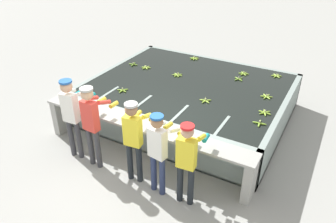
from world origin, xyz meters
TOP-DOWN VIEW (x-y plane):
  - ground_plane at (0.00, 0.00)m, footprint 80.00×80.00m
  - wash_tank at (0.00, 2.37)m, footprint 4.71×3.87m
  - work_ledge at (0.00, 0.23)m, footprint 4.71×0.45m
  - worker_0 at (-1.29, -0.31)m, footprint 0.45×0.74m
  - worker_1 at (-0.74, -0.35)m, footprint 0.43×0.74m
  - worker_2 at (0.21, -0.31)m, footprint 0.45×0.74m
  - worker_3 at (0.76, -0.37)m, footprint 0.48×0.74m
  - worker_4 at (1.31, -0.37)m, footprint 0.44×0.73m
  - banana_bunch_floating_0 at (1.78, 3.86)m, footprint 0.28×0.28m
  - banana_bunch_floating_1 at (-1.89, 2.70)m, footprint 0.28×0.28m
  - banana_bunch_floating_2 at (2.02, 1.84)m, footprint 0.28×0.27m
  - banana_bunch_floating_3 at (-0.60, 3.95)m, footprint 0.27×0.28m
  - banana_bunch_floating_4 at (1.86, 2.58)m, footprint 0.28×0.28m
  - banana_bunch_floating_5 at (-0.48, 2.66)m, footprint 0.27×0.28m
  - banana_bunch_floating_6 at (-1.19, 1.24)m, footprint 0.28×0.27m
  - banana_bunch_floating_7 at (2.04, 1.37)m, footprint 0.28×0.28m
  - banana_bunch_floating_8 at (0.73, 1.72)m, footprint 0.27×0.28m
  - banana_bunch_floating_9 at (-1.46, 2.68)m, footprint 0.28×0.28m
  - banana_bunch_floating_10 at (0.99, 3.19)m, footprint 0.26×0.26m
  - banana_bunch_floating_11 at (1.00, 3.58)m, footprint 0.28×0.28m
  - banana_bunch_ledge_0 at (-0.11, 0.14)m, footprint 0.27×0.28m
  - knife_0 at (1.06, 0.23)m, footprint 0.21×0.31m

SIDE VIEW (x-z plane):
  - ground_plane at x=0.00m, z-range 0.00..0.00m
  - wash_tank at x=0.00m, z-range -0.01..0.89m
  - work_ledge at x=0.00m, z-range 0.19..1.08m
  - knife_0 at x=1.06m, z-range 0.89..0.91m
  - banana_bunch_floating_3 at x=-0.60m, z-range 0.87..0.94m
  - banana_bunch_floating_5 at x=-0.48m, z-range 0.87..0.94m
  - banana_bunch_floating_0 at x=1.78m, z-range 0.87..0.94m
  - banana_bunch_floating_2 at x=2.02m, z-range 0.87..0.94m
  - banana_bunch_floating_4 at x=1.86m, z-range 0.87..0.94m
  - banana_bunch_floating_9 at x=-1.46m, z-range 0.87..0.94m
  - banana_bunch_floating_11 at x=1.00m, z-range 0.87..0.94m
  - banana_bunch_floating_6 at x=-1.19m, z-range 0.87..0.94m
  - banana_bunch_floating_8 at x=0.73m, z-range 0.87..0.94m
  - banana_bunch_floating_1 at x=-1.89m, z-range 0.87..0.94m
  - banana_bunch_floating_7 at x=2.04m, z-range 0.87..0.94m
  - banana_bunch_floating_10 at x=0.99m, z-range 0.87..0.94m
  - banana_bunch_ledge_0 at x=-0.11m, z-range 0.87..0.95m
  - worker_4 at x=1.31m, z-range 0.17..1.78m
  - worker_3 at x=0.76m, z-range 0.17..1.81m
  - worker_2 at x=0.21m, z-range 0.18..1.86m
  - worker_1 at x=-0.74m, z-range 0.20..1.96m
  - worker_0 at x=-1.29m, z-range 0.20..1.97m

